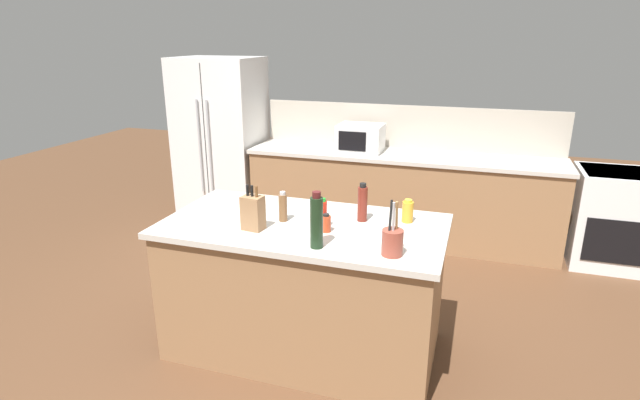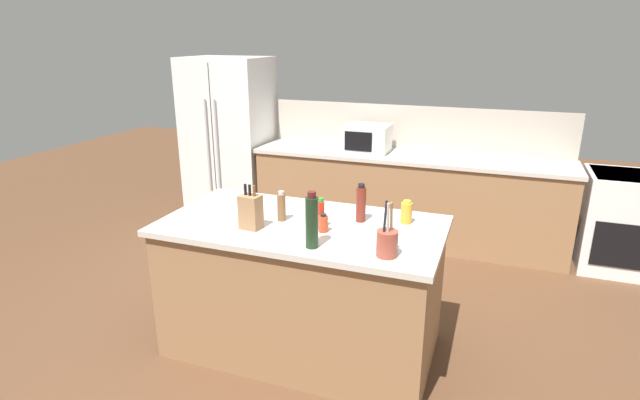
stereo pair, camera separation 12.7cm
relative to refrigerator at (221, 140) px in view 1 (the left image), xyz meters
name	(u,v)px [view 1 (the left image)]	position (x,y,z in m)	size (l,w,h in m)	color
ground_plane	(305,346)	(1.83, -2.25, -0.94)	(14.00, 14.00, 0.00)	brown
back_counter_run	(400,197)	(2.13, -0.05, -0.47)	(3.25, 0.66, 0.94)	#936B47
wall_backsplash	(408,127)	(2.13, 0.27, 0.23)	(3.21, 0.03, 0.46)	#B2A899
kitchen_island	(304,287)	(1.83, -2.25, -0.47)	(1.85, 0.97, 0.94)	#936B47
refrigerator	(221,140)	(0.00, 0.00, 0.00)	(0.94, 0.75, 1.88)	white
range_oven	(615,218)	(4.18, -0.05, -0.47)	(0.76, 0.65, 0.92)	white
microwave	(360,138)	(1.68, -0.05, 0.14)	(0.46, 0.39, 0.28)	white
knife_block	(253,212)	(1.57, -2.45, 0.11)	(0.14, 0.11, 0.29)	#936B47
utensil_crock	(392,241)	(2.47, -2.56, 0.08)	(0.12, 0.12, 0.32)	brown
hot_sauce_bottle	(323,214)	(1.98, -2.29, 0.09)	(0.04, 0.04, 0.20)	red
wine_bottle	(317,222)	(2.04, -2.59, 0.16)	(0.08, 0.08, 0.34)	black
honey_jar	(408,211)	(2.48, -2.01, 0.07)	(0.07, 0.07, 0.15)	gold
pepper_grinder	(283,207)	(1.69, -2.25, 0.10)	(0.06, 0.06, 0.20)	brown
vinegar_bottle	(362,203)	(2.19, -2.08, 0.12)	(0.07, 0.07, 0.26)	maroon
spice_jar_paprika	(326,223)	(2.02, -2.34, 0.05)	(0.06, 0.06, 0.12)	#B73D1E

